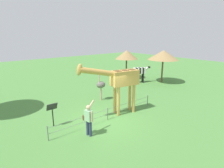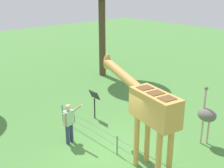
{
  "view_description": "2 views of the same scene",
  "coord_description": "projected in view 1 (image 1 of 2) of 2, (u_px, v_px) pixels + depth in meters",
  "views": [
    {
      "loc": [
        6.0,
        7.83,
        4.79
      ],
      "look_at": [
        -0.03,
        0.43,
        2.21
      ],
      "focal_mm": 29.58,
      "sensor_mm": 36.0,
      "label": 1
    },
    {
      "loc": [
        -6.27,
        5.95,
        5.71
      ],
      "look_at": [
        0.5,
        -0.14,
        2.46
      ],
      "focal_mm": 45.36,
      "sensor_mm": 36.0,
      "label": 2
    }
  ],
  "objects": [
    {
      "name": "info_sign",
      "position": [
        52.0,
        110.0,
        9.69
      ],
      "size": [
        0.56,
        0.21,
        1.32
      ],
      "color": "black",
      "rests_on": "ground_plane"
    },
    {
      "name": "zebra",
      "position": [
        140.0,
        71.0,
        18.59
      ],
      "size": [
        1.76,
        1.05,
        1.66
      ],
      "color": "black",
      "rests_on": "ground_plane"
    },
    {
      "name": "wire_fence",
      "position": [
        108.0,
        113.0,
        10.62
      ],
      "size": [
        7.05,
        0.05,
        0.75
      ],
      "color": "slate",
      "rests_on": "ground_plane"
    },
    {
      "name": "shade_hut_near",
      "position": [
        163.0,
        55.0,
        18.22
      ],
      "size": [
        3.02,
        3.02,
        3.28
      ],
      "color": "brown",
      "rests_on": "ground_plane"
    },
    {
      "name": "shade_hut_far",
      "position": [
        127.0,
        55.0,
        20.01
      ],
      "size": [
        2.44,
        2.44,
        3.14
      ],
      "color": "brown",
      "rests_on": "ground_plane"
    },
    {
      "name": "visitor",
      "position": [
        89.0,
        118.0,
        8.82
      ],
      "size": [
        0.68,
        0.57,
        1.67
      ],
      "color": "navy",
      "rests_on": "ground_plane"
    },
    {
      "name": "ground_plane",
      "position": [
        107.0,
        119.0,
        10.77
      ],
      "size": [
        60.0,
        60.0,
        0.0
      ],
      "primitive_type": "plane",
      "color": "#4C843D"
    },
    {
      "name": "giraffe",
      "position": [
        120.0,
        80.0,
        11.01
      ],
      "size": [
        3.88,
        1.21,
        3.34
      ],
      "color": "gold",
      "rests_on": "ground_plane"
    },
    {
      "name": "ostrich",
      "position": [
        101.0,
        85.0,
        13.62
      ],
      "size": [
        0.7,
        0.56,
        2.25
      ],
      "color": "#CC9E93",
      "rests_on": "ground_plane"
    }
  ]
}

